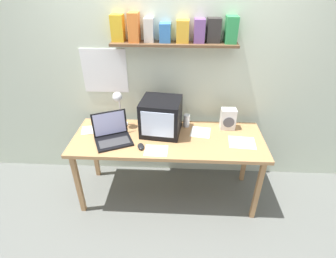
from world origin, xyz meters
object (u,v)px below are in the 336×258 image
object	(u,v)px
juice_glass	(187,121)
space_heater	(228,119)
laptop	(112,134)
loose_paper_near_laptop	(94,130)
corner_desk	(168,143)
crt_monitor	(161,117)
open_notebook	(200,132)
printed_handout	(156,151)
loose_paper_near_monitor	(242,143)
computer_mouse	(141,146)
desk_lamp	(119,104)

from	to	relation	value
juice_glass	space_heater	xyz separation A→B (m)	(0.42, -0.02, 0.05)
laptop	loose_paper_near_laptop	bearing A→B (deg)	119.67
corner_desk	crt_monitor	distance (m)	0.27
crt_monitor	space_heater	world-z (taller)	crt_monitor
laptop	loose_paper_near_laptop	xyz separation A→B (m)	(-0.24, 0.17, -0.06)
open_notebook	juice_glass	bearing A→B (deg)	140.53
printed_handout	open_notebook	size ratio (longest dim) A/B	0.93
space_heater	loose_paper_near_monitor	bearing A→B (deg)	-69.35
corner_desk	loose_paper_near_laptop	world-z (taller)	loose_paper_near_laptop
printed_handout	crt_monitor	bearing A→B (deg)	85.91
printed_handout	loose_paper_near_laptop	distance (m)	0.76
crt_monitor	computer_mouse	xyz separation A→B (m)	(-0.17, -0.29, -0.16)
laptop	juice_glass	world-z (taller)	laptop
space_heater	loose_paper_near_monitor	size ratio (longest dim) A/B	0.84
loose_paper_near_laptop	printed_handout	bearing A→B (deg)	-26.49
space_heater	open_notebook	distance (m)	0.32
desk_lamp	loose_paper_near_laptop	distance (m)	0.38
loose_paper_near_laptop	laptop	bearing A→B (deg)	-35.91
crt_monitor	open_notebook	bearing A→B (deg)	8.29
open_notebook	laptop	bearing A→B (deg)	-168.60
desk_lamp	space_heater	distance (m)	1.12
laptop	space_heater	xyz separation A→B (m)	(1.15, 0.27, 0.04)
crt_monitor	laptop	xyz separation A→B (m)	(-0.46, -0.17, -0.11)
juice_glass	open_notebook	size ratio (longest dim) A/B	0.59
desk_lamp	juice_glass	size ratio (longest dim) A/B	2.97
corner_desk	desk_lamp	size ratio (longest dim) A/B	4.69
computer_mouse	open_notebook	xyz separation A→B (m)	(0.57, 0.30, -0.01)
juice_glass	loose_paper_near_monitor	size ratio (longest dim) A/B	0.51
desk_lamp	laptop	bearing A→B (deg)	-96.56
printed_handout	computer_mouse	bearing A→B (deg)	164.30
open_notebook	loose_paper_near_laptop	world-z (taller)	same
crt_monitor	loose_paper_near_laptop	size ratio (longest dim) A/B	1.50
crt_monitor	laptop	bearing A→B (deg)	-153.47
space_heater	computer_mouse	distance (m)	0.94
corner_desk	crt_monitor	world-z (taller)	crt_monitor
crt_monitor	loose_paper_near_monitor	distance (m)	0.82
computer_mouse	laptop	bearing A→B (deg)	156.93
open_notebook	loose_paper_near_monitor	xyz separation A→B (m)	(0.39, -0.17, 0.00)
corner_desk	printed_handout	xyz separation A→B (m)	(-0.10, -0.23, 0.06)
juice_glass	open_notebook	xyz separation A→B (m)	(0.14, -0.12, -0.06)
crt_monitor	printed_handout	bearing A→B (deg)	-87.13
laptop	computer_mouse	distance (m)	0.32
laptop	juice_glass	xyz separation A→B (m)	(0.72, 0.29, -0.01)
corner_desk	loose_paper_near_laptop	bearing A→B (deg)	171.84
open_notebook	loose_paper_near_monitor	bearing A→B (deg)	-23.40
corner_desk	loose_paper_near_monitor	size ratio (longest dim) A/B	7.14
corner_desk	desk_lamp	distance (m)	0.63
laptop	printed_handout	world-z (taller)	laptop
laptop	loose_paper_near_monitor	bearing A→B (deg)	-24.12
laptop	juice_glass	distance (m)	0.78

